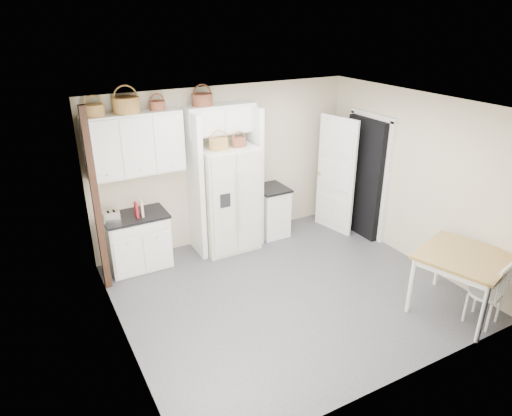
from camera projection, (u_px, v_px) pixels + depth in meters
floor at (288, 291)px, 6.46m from camera, size 4.50×4.50×0.00m
ceiling at (294, 107)px, 5.43m from camera, size 4.50×4.50×0.00m
wall_back at (225, 165)px, 7.56m from camera, size 4.50×0.00×4.50m
wall_left at (116, 246)px, 4.96m from camera, size 0.00×4.00×4.00m
wall_right at (415, 179)px, 6.93m from camera, size 0.00×4.00×4.00m
refrigerator at (227, 198)px, 7.38m from camera, size 0.90×0.72×1.73m
base_cab_left at (138, 242)px, 6.95m from camera, size 0.90×0.57×0.83m
base_cab_right at (271, 212)px, 7.98m from camera, size 0.48×0.57×0.84m
dining_table at (459, 283)px, 5.89m from camera, size 1.27×1.27×0.84m
windsor_chair at (485, 293)px, 5.67m from camera, size 0.50×0.47×0.86m
counter_left at (135, 216)px, 6.78m from camera, size 0.94×0.60×0.04m
counter_right at (271, 188)px, 7.81m from camera, size 0.52×0.61×0.04m
toaster at (112, 217)px, 6.50m from camera, size 0.26×0.18×0.17m
cookbook_red at (136, 210)px, 6.67m from camera, size 0.04×0.15×0.22m
cookbook_cream at (142, 208)px, 6.70m from camera, size 0.05×0.16×0.24m
basket_upper_a at (94, 110)px, 6.10m from camera, size 0.28×0.28×0.16m
basket_upper_b at (126, 105)px, 6.28m from camera, size 0.37×0.37×0.22m
basket_upper_c at (157, 106)px, 6.49m from camera, size 0.23×0.23×0.13m
basket_bridge_a at (202, 100)px, 6.78m from camera, size 0.31×0.31×0.18m
basket_fridge_a at (219, 144)px, 6.85m from camera, size 0.30×0.30×0.16m
basket_fridge_b at (239, 142)px, 7.01m from camera, size 0.24×0.24×0.13m
upper_cabinet at (134, 144)px, 6.52m from camera, size 1.40×0.34×0.90m
bridge_cabinet at (220, 119)px, 7.03m from camera, size 1.12×0.34×0.45m
fridge_panel_left at (195, 186)px, 7.09m from camera, size 0.08×0.60×2.30m
fridge_panel_right at (253, 176)px, 7.53m from camera, size 0.08×0.60×2.30m
trim_post at (96, 203)px, 6.07m from camera, size 0.09×0.09×2.60m
doorway_void at (365, 178)px, 7.81m from camera, size 0.18×0.85×2.05m
door_slab at (336, 175)px, 7.92m from camera, size 0.21×0.79×2.05m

